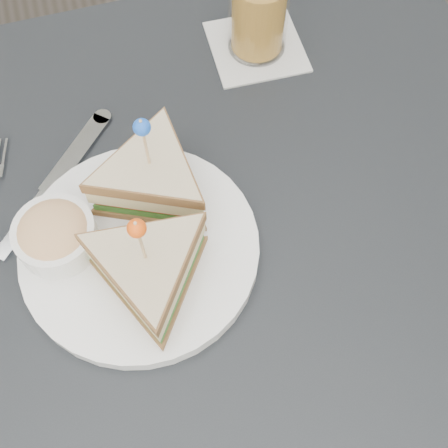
% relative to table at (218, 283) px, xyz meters
% --- Properties ---
extents(ground_plane, '(3.50, 3.50, 0.00)m').
position_rel_table_xyz_m(ground_plane, '(0.00, 0.00, -0.67)').
color(ground_plane, '#3F3833').
extents(table, '(0.80, 0.80, 0.75)m').
position_rel_table_xyz_m(table, '(0.00, 0.00, 0.00)').
color(table, black).
rests_on(table, ground).
extents(plate_meal, '(0.32, 0.32, 0.14)m').
position_rel_table_xyz_m(plate_meal, '(-0.07, 0.03, 0.12)').
color(plate_meal, white).
rests_on(plate_meal, table).
extents(cutlery_knife, '(0.16, 0.17, 0.01)m').
position_rel_table_xyz_m(cutlery_knife, '(-0.15, 0.13, 0.08)').
color(cutlery_knife, silver).
rests_on(cutlery_knife, table).
extents(drink_set, '(0.12, 0.12, 0.15)m').
position_rel_table_xyz_m(drink_set, '(0.13, 0.27, 0.14)').
color(drink_set, silver).
rests_on(drink_set, table).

